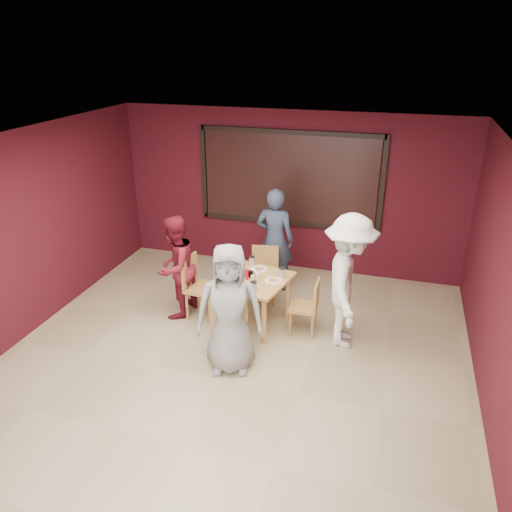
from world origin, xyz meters
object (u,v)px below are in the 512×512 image
(chair_left, at_px, (198,283))
(chair_front, at_px, (229,321))
(chair_right, at_px, (308,304))
(dining_table, at_px, (253,284))
(diner_left, at_px, (175,267))
(chair_back, at_px, (264,271))
(diner_front, at_px, (230,309))
(diner_right, at_px, (348,282))
(diner_back, at_px, (275,240))

(chair_left, bearing_deg, chair_front, -48.00)
(chair_right, bearing_deg, chair_left, 179.85)
(dining_table, xyz_separation_m, diner_left, (-1.18, -0.04, 0.12))
(chair_front, xyz_separation_m, chair_left, (-0.80, 0.89, -0.01))
(chair_back, relative_size, diner_left, 0.56)
(dining_table, distance_m, diner_front, 1.10)
(diner_left, bearing_deg, dining_table, 98.28)
(chair_right, xyz_separation_m, diner_left, (-1.99, -0.05, 0.33))
(dining_table, relative_size, chair_back, 1.29)
(diner_left, bearing_deg, diner_right, 95.32)
(chair_front, xyz_separation_m, diner_right, (1.40, 0.79, 0.38))
(chair_left, distance_m, diner_right, 2.24)
(diner_back, bearing_deg, chair_right, 125.08)
(chair_front, height_order, diner_right, diner_right)
(dining_table, height_order, diner_front, diner_front)
(dining_table, height_order, diner_left, diner_left)
(dining_table, relative_size, chair_front, 1.17)
(chair_front, height_order, diner_front, diner_front)
(chair_right, height_order, diner_front, diner_front)
(dining_table, distance_m, chair_right, 0.84)
(diner_front, bearing_deg, diner_right, 22.55)
(chair_back, relative_size, chair_left, 0.93)
(chair_right, relative_size, diner_back, 0.46)
(dining_table, height_order, chair_back, dining_table)
(diner_left, bearing_deg, diner_back, 143.40)
(diner_front, bearing_deg, chair_left, 114.38)
(diner_front, distance_m, diner_right, 1.65)
(chair_back, distance_m, diner_front, 1.92)
(chair_left, xyz_separation_m, diner_front, (0.89, -1.10, 0.31))
(chair_back, distance_m, diner_back, 0.57)
(chair_left, bearing_deg, diner_back, 54.50)
(chair_front, relative_size, chair_back, 1.10)
(dining_table, xyz_separation_m, chair_right, (0.81, 0.01, -0.21))
(chair_front, xyz_separation_m, diner_left, (-1.12, 0.84, 0.24))
(dining_table, distance_m, chair_back, 0.82)
(dining_table, xyz_separation_m, diner_front, (0.03, -1.08, 0.19))
(chair_right, relative_size, diner_left, 0.51)
(diner_front, bearing_deg, chair_back, 77.88)
(chair_right, bearing_deg, dining_table, -179.06)
(diner_back, distance_m, diner_right, 1.88)
(dining_table, relative_size, diner_right, 0.61)
(diner_left, distance_m, diner_right, 2.53)
(diner_left, relative_size, diner_right, 0.84)
(dining_table, bearing_deg, diner_front, -88.24)
(chair_front, xyz_separation_m, diner_back, (0.06, 2.10, 0.32))
(chair_back, height_order, diner_left, diner_left)
(chair_back, bearing_deg, diner_right, -32.54)
(chair_left, distance_m, diner_left, 0.41)
(chair_front, distance_m, diner_left, 1.42)
(chair_left, height_order, diner_back, diner_back)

